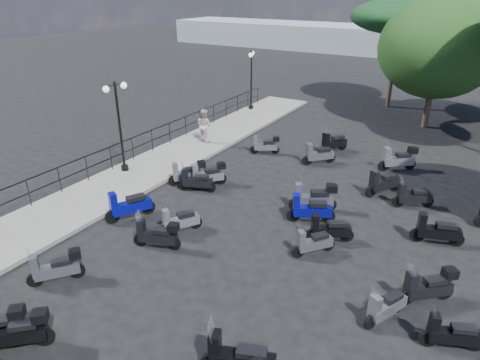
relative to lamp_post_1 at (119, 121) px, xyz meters
The scene contains 32 objects.
ground 7.99m from the lamp_post_1, 17.90° to the right, with size 120.00×120.00×0.00m, color black.
sidewalk 2.56m from the lamp_post_1, 41.77° to the left, with size 3.00×30.00×0.15m, color slate.
railing 1.70m from the lamp_post_1, 140.49° to the left, with size 0.04×26.04×1.10m.
lamp_post_1 is the anchor object (origin of this frame).
lamp_post_2 11.97m from the lamp_post_1, 91.19° to the left, with size 0.58×1.06×3.79m.
pedestrian_far 5.30m from the lamp_post_1, 80.61° to the left, with size 0.85×0.66×1.74m, color #C9ABAD.
scooter_1 7.98m from the lamp_post_1, 59.44° to the right, with size 1.10×1.33×1.26m.
scooter_2 4.68m from the lamp_post_1, 43.15° to the right, with size 1.03×1.70×1.48m.
scooter_3 4.49m from the lamp_post_1, 12.12° to the left, with size 1.26×1.29×1.31m.
scooter_4 4.34m from the lamp_post_1, ahead, with size 1.49×0.79×1.25m.
scooter_5 7.18m from the lamp_post_1, 51.40° to the left, with size 1.34×0.91×1.18m.
scooter_8 6.81m from the lamp_post_1, 36.25° to the right, with size 1.54×0.77×1.27m.
scooter_9 6.27m from the lamp_post_1, 27.50° to the right, with size 0.94×1.39×1.26m.
scooter_10 8.89m from the lamp_post_1, ahead, with size 1.63×1.09×1.43m.
scooter_11 10.40m from the lamp_post_1, 45.57° to the left, with size 0.98×1.67×1.44m.
scooter_14 10.03m from the lamp_post_1, ahead, with size 1.02×1.23×1.20m.
scooter_15 9.04m from the lamp_post_1, ahead, with size 1.59×0.98×1.39m.
scooter_16 11.34m from the lamp_post_1, 19.99° to the left, with size 1.09×1.55×1.41m.
scooter_17 9.17m from the lamp_post_1, 37.78° to the left, with size 1.24×1.29×1.34m.
scooter_19 12.30m from the lamp_post_1, 33.94° to the right, with size 1.74×0.86×1.44m.
scooter_20 12.99m from the lamp_post_1, 15.47° to the right, with size 0.81×1.42×1.21m.
scooter_21 10.07m from the lamp_post_1, ahead, with size 1.45×0.94×1.29m.
scooter_22 12.36m from the lamp_post_1, 15.62° to the left, with size 1.41×0.96×1.28m.
scooter_23 12.55m from the lamp_post_1, 32.43° to the left, with size 1.49×1.28×1.43m.
scooter_26 14.51m from the lamp_post_1, 14.37° to the right, with size 1.41×0.75×1.19m.
scooter_27 13.47m from the lamp_post_1, ahead, with size 1.31×1.23×1.31m.
scooter_28 13.10m from the lamp_post_1, ahead, with size 1.65×0.77×1.36m.
scooter_30 3.74m from the lamp_post_1, ahead, with size 1.26×1.29×1.31m.
scooter_32 10.40m from the lamp_post_1, 59.06° to the right, with size 1.33×1.25×1.32m.
broadleaf_tree 17.71m from the lamp_post_1, 53.70° to the left, with size 6.56×6.56×7.37m.
pine_2 19.55m from the lamp_post_1, 67.41° to the left, with size 6.33×6.33×7.00m.
distant_hills 43.28m from the lamp_post_1, 80.37° to the left, with size 70.00×8.00×3.00m, color gray.
Camera 1 is at (6.31, -10.19, 7.84)m, focal length 32.00 mm.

